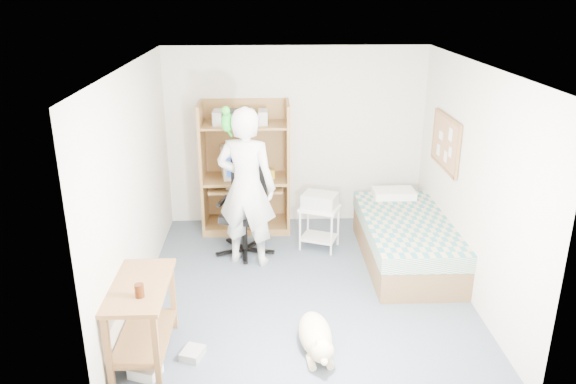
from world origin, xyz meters
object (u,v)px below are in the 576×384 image
object	(u,v)px
bed	(406,240)
side_desk	(142,309)
office_chair	(246,220)
person	(247,188)
printer_cart	(319,221)
computer_hutch	(246,172)
dog	(316,336)

from	to	relation	value
bed	side_desk	bearing A→B (deg)	-147.50
office_chair	person	world-z (taller)	person
side_desk	printer_cart	world-z (taller)	side_desk
side_desk	printer_cart	size ratio (longest dim) A/B	1.71
office_chair	printer_cart	distance (m)	0.95
bed	office_chair	bearing A→B (deg)	169.49
office_chair	printer_cart	xyz separation A→B (m)	(0.95, 0.05, -0.04)
computer_hutch	person	size ratio (longest dim) A/B	0.92
computer_hutch	side_desk	distance (m)	3.08
computer_hutch	bed	xyz separation A→B (m)	(2.00, -1.12, -0.53)
computer_hutch	person	bearing A→B (deg)	-87.44
office_chair	printer_cart	size ratio (longest dim) A/B	2.01
person	office_chair	bearing A→B (deg)	-68.66
office_chair	computer_hutch	bearing A→B (deg)	106.41
computer_hutch	printer_cart	bearing A→B (deg)	-36.11
dog	printer_cart	xyz separation A→B (m)	(0.23, 2.22, 0.22)
person	printer_cart	xyz separation A→B (m)	(0.92, 0.36, -0.60)
bed	dog	distance (m)	2.21
person	printer_cart	world-z (taller)	person
side_desk	dog	bearing A→B (deg)	0.36
computer_hutch	office_chair	distance (m)	0.85
bed	printer_cart	bearing A→B (deg)	158.02
computer_hutch	side_desk	size ratio (longest dim) A/B	1.80
computer_hutch	office_chair	xyz separation A→B (m)	(0.01, -0.75, -0.40)
bed	dog	xyz separation A→B (m)	(-1.26, -1.81, -0.13)
dog	computer_hutch	bearing A→B (deg)	99.17
bed	printer_cart	size ratio (longest dim) A/B	3.45
person	dog	world-z (taller)	person
computer_hutch	bed	distance (m)	2.35
person	dog	bearing A→B (deg)	125.59
dog	printer_cart	world-z (taller)	printer_cart
side_desk	dog	distance (m)	1.62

